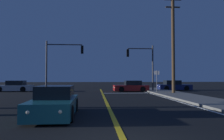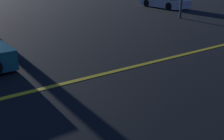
% 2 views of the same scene
% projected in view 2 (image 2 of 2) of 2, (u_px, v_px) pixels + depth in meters
% --- Properties ---
extents(lane_line_center, '(0.20, 34.77, 0.01)m').
position_uv_depth(lane_line_center, '(124.00, 69.00, 9.91)').
color(lane_line_center, gold).
rests_on(lane_line_center, ground).
extents(car_following_oncoming_silver, '(4.43, 1.94, 1.34)m').
position_uv_depth(car_following_oncoming_silver, '(165.00, 1.00, 24.78)').
color(car_following_oncoming_silver, '#B2B5BA').
rests_on(car_following_oncoming_silver, ground).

